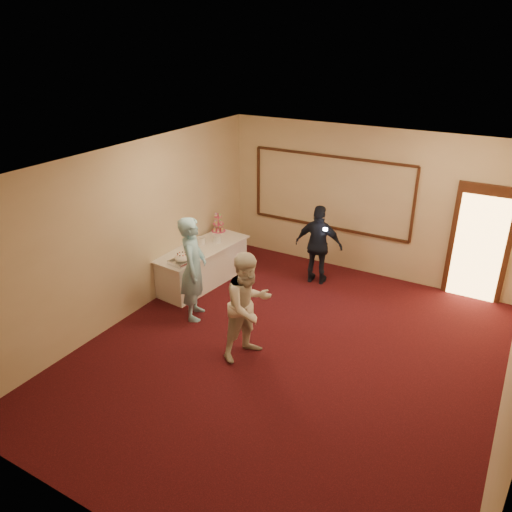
# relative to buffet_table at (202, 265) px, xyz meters

# --- Properties ---
(floor) EXTENTS (7.00, 7.00, 0.00)m
(floor) POSITION_rel_buffet_table_xyz_m (2.59, -1.38, -0.39)
(floor) COLOR black
(floor) RESTS_ON ground
(room_walls) EXTENTS (6.04, 7.04, 3.02)m
(room_walls) POSITION_rel_buffet_table_xyz_m (2.59, -1.38, 1.64)
(room_walls) COLOR beige
(room_walls) RESTS_ON floor
(wall_molding) EXTENTS (3.45, 0.04, 1.55)m
(wall_molding) POSITION_rel_buffet_table_xyz_m (1.79, 2.09, 1.21)
(wall_molding) COLOR #382210
(wall_molding) RESTS_ON room_walls
(doorway) EXTENTS (1.05, 0.07, 2.20)m
(doorway) POSITION_rel_buffet_table_xyz_m (4.74, 2.07, 0.69)
(doorway) COLOR #382210
(doorway) RESTS_ON floor
(buffet_table) EXTENTS (1.03, 2.17, 0.77)m
(buffet_table) POSITION_rel_buffet_table_xyz_m (0.00, 0.00, 0.00)
(buffet_table) COLOR white
(buffet_table) RESTS_ON floor
(pavlova_tray) EXTENTS (0.41, 0.53, 0.18)m
(pavlova_tray) POSITION_rel_buffet_table_xyz_m (0.12, -0.75, 0.46)
(pavlova_tray) COLOR silver
(pavlova_tray) RESTS_ON buffet_table
(cupcake_stand) EXTENTS (0.30, 0.30, 0.43)m
(cupcake_stand) POSITION_rel_buffet_table_xyz_m (-0.20, 0.90, 0.54)
(cupcake_stand) COLOR #E1467F
(cupcake_stand) RESTS_ON buffet_table
(plate_stack_a) EXTENTS (0.17, 0.17, 0.14)m
(plate_stack_a) POSITION_rel_buffet_table_xyz_m (-0.10, 0.15, 0.46)
(plate_stack_a) COLOR white
(plate_stack_a) RESTS_ON buffet_table
(plate_stack_b) EXTENTS (0.17, 0.17, 0.14)m
(plate_stack_b) POSITION_rel_buffet_table_xyz_m (0.11, 0.39, 0.45)
(plate_stack_b) COLOR white
(plate_stack_b) RESTS_ON buffet_table
(tart) EXTENTS (0.30, 0.30, 0.06)m
(tart) POSITION_rel_buffet_table_xyz_m (0.11, -0.35, 0.41)
(tart) COLOR white
(tart) RESTS_ON buffet_table
(man) EXTENTS (0.69, 0.80, 1.86)m
(man) POSITION_rel_buffet_table_xyz_m (0.64, -1.10, 0.54)
(man) COLOR #89C8E7
(man) RESTS_ON floor
(woman) EXTENTS (0.91, 1.01, 1.72)m
(woman) POSITION_rel_buffet_table_xyz_m (2.04, -1.64, 0.47)
(woman) COLOR silver
(woman) RESTS_ON floor
(guest) EXTENTS (0.99, 0.51, 1.61)m
(guest) POSITION_rel_buffet_table_xyz_m (1.97, 1.18, 0.42)
(guest) COLOR black
(guest) RESTS_ON floor
(camera_flash) EXTENTS (0.08, 0.06, 0.05)m
(camera_flash) POSITION_rel_buffet_table_xyz_m (2.18, 0.96, 0.86)
(camera_flash) COLOR white
(camera_flash) RESTS_ON guest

